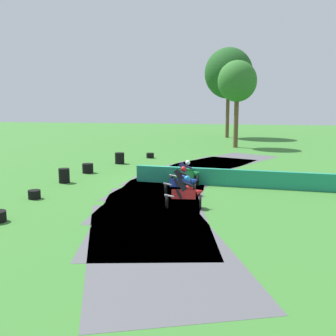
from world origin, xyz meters
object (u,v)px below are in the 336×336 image
object	(u,v)px
tire_stack_mid_a	(120,158)
traffic_cone	(291,184)
motorcycle_trailing_red	(185,193)
motorcycle_lead_green	(186,174)
motorcycle_chase_blue	(182,182)
tire_stack_mid_b	(88,168)
tire_stack_far	(64,176)
tire_stack_extra_a	(34,194)
tire_stack_near	(150,155)

from	to	relation	value
tire_stack_mid_a	traffic_cone	distance (m)	12.85
motorcycle_trailing_red	motorcycle_lead_green	bearing A→B (deg)	98.10
motorcycle_chase_blue	tire_stack_mid_b	size ratio (longest dim) A/B	2.46
motorcycle_chase_blue	traffic_cone	size ratio (longest dim) A/B	3.81
motorcycle_chase_blue	motorcycle_trailing_red	xyz separation A→B (m)	(0.51, -2.27, -0.01)
motorcycle_trailing_red	tire_stack_far	xyz separation A→B (m)	(-7.33, 3.84, -0.24)
tire_stack_extra_a	motorcycle_chase_blue	bearing A→B (deg)	17.41
tire_stack_mid_a	tire_stack_far	xyz separation A→B (m)	(-0.87, -7.11, 0.00)
motorcycle_chase_blue	tire_stack_mid_b	distance (m)	8.20
tire_stack_near	tire_stack_mid_a	bearing A→B (deg)	-114.10
tire_stack_far	tire_stack_extra_a	distance (m)	3.64
motorcycle_trailing_red	tire_stack_mid_a	size ratio (longest dim) A/B	2.09
motorcycle_lead_green	motorcycle_chase_blue	size ratio (longest dim) A/B	1.00
tire_stack_near	tire_stack_extra_a	bearing A→B (deg)	-98.41
tire_stack_mid_a	tire_stack_mid_b	world-z (taller)	tire_stack_mid_a
tire_stack_far	motorcycle_chase_blue	bearing A→B (deg)	-12.95
tire_stack_mid_b	tire_stack_extra_a	bearing A→B (deg)	-88.44
tire_stack_near	tire_stack_extra_a	size ratio (longest dim) A/B	1.08
tire_stack_near	tire_stack_mid_b	bearing A→B (deg)	-107.17
motorcycle_lead_green	tire_stack_mid_a	world-z (taller)	motorcycle_lead_green
tire_stack_mid_b	traffic_cone	xyz separation A→B (m)	(12.05, -2.15, -0.08)
tire_stack_far	tire_stack_extra_a	size ratio (longest dim) A/B	1.42
tire_stack_far	traffic_cone	world-z (taller)	tire_stack_far
tire_stack_mid_b	traffic_cone	bearing A→B (deg)	-10.12
tire_stack_near	traffic_cone	distance (m)	13.62
motorcycle_chase_blue	tire_stack_far	distance (m)	7.00
tire_stack_far	tire_stack_extra_a	xyz separation A→B (m)	(0.27, -3.62, -0.20)
tire_stack_mid_a	traffic_cone	world-z (taller)	tire_stack_mid_a
tire_stack_near	tire_stack_far	xyz separation A→B (m)	(-2.34, -10.40, 0.20)
tire_stack_mid_a	tire_stack_extra_a	distance (m)	10.75
motorcycle_chase_blue	tire_stack_mid_b	world-z (taller)	motorcycle_chase_blue
motorcycle_chase_blue	tire_stack_near	bearing A→B (deg)	110.51
tire_stack_near	tire_stack_extra_a	xyz separation A→B (m)	(-2.07, -14.02, 0.00)
motorcycle_lead_green	tire_stack_extra_a	size ratio (longest dim) A/B	2.99
motorcycle_trailing_red	tire_stack_extra_a	bearing A→B (deg)	178.23
motorcycle_chase_blue	tire_stack_far	world-z (taller)	motorcycle_chase_blue
traffic_cone	tire_stack_mid_a	bearing A→B (deg)	151.34
motorcycle_chase_blue	traffic_cone	bearing A→B (deg)	25.31
motorcycle_lead_green	tire_stack_mid_b	bearing A→B (deg)	159.19
tire_stack_near	tire_stack_extra_a	world-z (taller)	same
tire_stack_near	tire_stack_far	world-z (taller)	tire_stack_far
tire_stack_mid_b	traffic_cone	world-z (taller)	tire_stack_mid_b
motorcycle_chase_blue	motorcycle_trailing_red	distance (m)	2.33
motorcycle_chase_blue	tire_stack_mid_a	distance (m)	10.52
tire_stack_extra_a	traffic_cone	world-z (taller)	traffic_cone
tire_stack_far	tire_stack_extra_a	world-z (taller)	tire_stack_far
tire_stack_extra_a	traffic_cone	distance (m)	12.72
motorcycle_trailing_red	tire_stack_far	distance (m)	8.28
motorcycle_trailing_red	tire_stack_far	size ratio (longest dim) A/B	2.09
tire_stack_mid_a	tire_stack_extra_a	bearing A→B (deg)	-93.20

